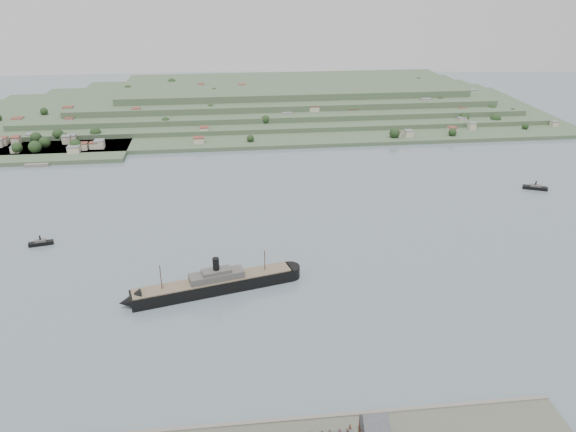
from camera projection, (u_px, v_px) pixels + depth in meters
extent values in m
plane|color=slate|center=(270.00, 255.00, 371.29)|extent=(1400.00, 1400.00, 0.00)
cube|color=slate|center=(300.00, 420.00, 235.89)|extent=(220.00, 2.00, 2.60)
cube|color=#462819|center=(374.00, 432.00, 223.07)|extent=(10.00, 10.00, 9.00)
cube|color=#3B3E43|center=(375.00, 423.00, 221.21)|extent=(10.40, 10.18, 10.18)
cube|color=#3D5136|center=(245.00, 117.00, 696.33)|extent=(760.00, 260.00, 4.00)
cube|color=#3D5136|center=(259.00, 108.00, 719.21)|extent=(680.00, 220.00, 5.00)
cube|color=#3D5136|center=(270.00, 101.00, 732.10)|extent=(600.00, 200.00, 6.00)
cube|color=#3D5136|center=(280.00, 94.00, 744.58)|extent=(520.00, 180.00, 7.00)
cube|color=#3D5136|center=(290.00, 85.00, 756.65)|extent=(440.00, 160.00, 8.00)
cube|color=#3D5136|center=(55.00, 149.00, 575.69)|extent=(150.00, 90.00, 4.00)
cube|color=slate|center=(38.00, 163.00, 537.39)|extent=(22.00, 14.00, 2.80)
cube|color=black|center=(214.00, 286.00, 329.33)|extent=(95.66, 35.27, 7.42)
cone|color=black|center=(130.00, 301.00, 314.08)|extent=(15.40, 15.40, 12.72)
cylinder|color=black|center=(290.00, 272.00, 344.59)|extent=(12.72, 12.72, 7.42)
cube|color=brown|center=(213.00, 280.00, 327.68)|extent=(93.34, 33.73, 0.64)
cube|color=#4D4A48|center=(217.00, 276.00, 327.39)|extent=(33.16, 16.90, 4.24)
cube|color=#4D4A48|center=(216.00, 272.00, 326.22)|extent=(18.24, 11.28, 2.65)
cylinder|color=black|center=(216.00, 265.00, 324.56)|extent=(3.82, 3.82, 9.54)
cylinder|color=#452E20|center=(161.00, 279.00, 315.26)|extent=(0.53, 0.53, 16.96)
cylinder|color=#452E20|center=(265.00, 262.00, 335.36)|extent=(0.53, 0.53, 14.84)
cube|color=black|center=(41.00, 243.00, 384.48)|extent=(16.49, 7.27, 2.55)
cube|color=#4D4A48|center=(41.00, 241.00, 383.70)|extent=(7.71, 4.73, 1.92)
cylinder|color=black|center=(40.00, 238.00, 382.82)|extent=(1.06, 1.06, 3.73)
cube|color=black|center=(535.00, 188.00, 479.28)|extent=(20.35, 13.00, 2.64)
cube|color=#4D4A48|center=(535.00, 186.00, 478.46)|extent=(9.93, 7.61, 1.98)
cylinder|color=black|center=(536.00, 183.00, 477.56)|extent=(1.10, 1.10, 3.85)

